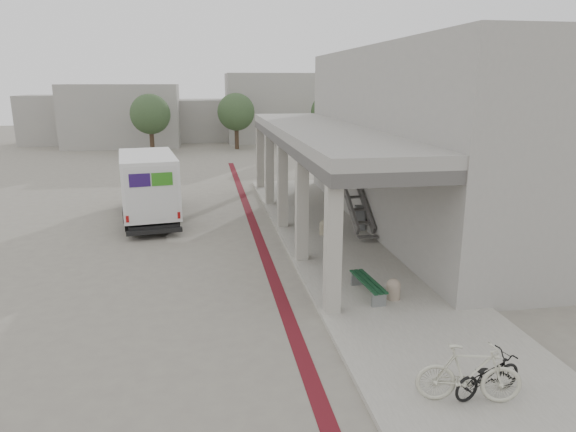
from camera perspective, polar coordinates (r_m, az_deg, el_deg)
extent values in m
plane|color=slate|center=(16.10, -5.57, -6.10)|extent=(120.00, 120.00, 0.00)
cube|color=#571119|center=(18.06, -2.84, -3.70)|extent=(0.35, 40.00, 0.01)
cube|color=gray|center=(16.79, 8.23, -5.08)|extent=(4.40, 28.00, 0.12)
cube|color=gray|center=(21.32, 13.62, 8.37)|extent=(4.30, 17.00, 7.00)
cube|color=#4F4C4A|center=(20.17, 3.64, 8.41)|extent=(3.40, 16.90, 0.35)
cube|color=gray|center=(20.13, 3.66, 9.40)|extent=(3.40, 16.90, 0.35)
cube|color=gray|center=(49.63, -17.89, 10.58)|extent=(10.00, 6.00, 5.50)
cube|color=gray|center=(53.16, -9.62, 10.49)|extent=(8.00, 6.00, 4.00)
cube|color=gray|center=(51.56, -1.70, 11.95)|extent=(9.00, 6.00, 6.50)
cube|color=gray|center=(53.76, -23.82, 9.78)|extent=(7.00, 5.00, 4.50)
cylinder|color=#38281C|center=(43.46, -14.89, 8.26)|extent=(0.36, 0.36, 2.40)
sphere|color=#2D4025|center=(43.30, -15.06, 10.88)|extent=(3.20, 3.20, 3.20)
cylinder|color=#38281C|center=(45.35, -5.72, 8.92)|extent=(0.36, 0.36, 2.40)
sphere|color=#2D4025|center=(45.19, -5.79, 11.44)|extent=(3.20, 3.20, 3.20)
cylinder|color=#38281C|center=(45.59, 4.57, 8.97)|extent=(0.36, 0.36, 2.40)
sphere|color=#2D4025|center=(45.43, 4.62, 11.48)|extent=(3.20, 3.20, 3.20)
cube|color=black|center=(22.76, -15.12, 0.59)|extent=(2.73, 6.38, 0.26)
cube|color=silver|center=(21.70, -15.24, 3.61)|extent=(2.76, 4.85, 2.29)
cube|color=silver|center=(24.71, -15.59, 4.58)|extent=(2.34, 1.97, 2.03)
cube|color=silver|center=(25.76, -15.58, 3.27)|extent=(2.00, 0.81, 0.71)
cube|color=black|center=(25.34, -15.74, 5.92)|extent=(1.98, 0.71, 0.93)
cube|color=black|center=(19.70, -14.61, -1.67)|extent=(2.04, 0.51, 0.16)
cube|color=#291256|center=(22.22, -18.14, 4.69)|extent=(0.20, 1.22, 0.66)
cube|color=#2F7F1B|center=(20.92, -18.12, 4.11)|extent=(0.20, 1.22, 0.66)
cube|color=#291256|center=(19.31, -16.16, 3.83)|extent=(0.75, 0.14, 0.49)
cube|color=#2F7F1B|center=(19.34, -13.81, 4.00)|extent=(0.75, 0.14, 0.49)
cylinder|color=black|center=(24.97, -17.53, 1.74)|extent=(0.36, 0.82, 0.79)
cylinder|color=black|center=(25.03, -13.30, 2.07)|extent=(0.36, 0.82, 0.79)
cylinder|color=black|center=(21.02, -17.38, -0.60)|extent=(0.36, 0.82, 0.79)
cylinder|color=black|center=(21.10, -12.36, -0.21)|extent=(0.36, 0.82, 0.79)
cube|color=gray|center=(13.47, 10.07, -9.13)|extent=(0.38, 0.11, 0.37)
cube|color=gray|center=(14.72, 7.73, -6.92)|extent=(0.38, 0.11, 0.37)
cube|color=#133B21|center=(13.96, 8.35, -7.25)|extent=(0.25, 1.78, 0.04)
cube|color=#133B21|center=(14.01, 8.88, -7.19)|extent=(0.25, 1.78, 0.04)
cube|color=#133B21|center=(14.06, 9.40, -7.13)|extent=(0.25, 1.78, 0.04)
cylinder|color=gray|center=(13.99, 11.60, -8.28)|extent=(0.37, 0.37, 0.37)
sphere|color=gray|center=(13.92, 11.64, -7.56)|extent=(0.37, 0.37, 0.37)
cylinder|color=gray|center=(19.37, 4.05, -1.51)|extent=(0.37, 0.37, 0.37)
sphere|color=gray|center=(19.31, 4.06, -0.98)|extent=(0.37, 0.37, 0.37)
cube|color=slate|center=(20.17, 7.98, -0.18)|extent=(0.51, 0.61, 0.90)
imported|color=black|center=(10.43, 21.31, -16.15)|extent=(1.60, 0.91, 0.79)
imported|color=#BBBAA5|center=(10.04, 19.48, -16.18)|extent=(1.94, 0.95, 1.12)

